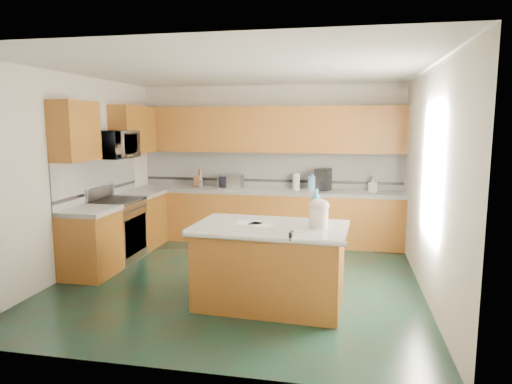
% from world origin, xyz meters
% --- Properties ---
extents(floor, '(4.60, 4.60, 0.00)m').
position_xyz_m(floor, '(0.00, 0.00, 0.00)').
color(floor, black).
rests_on(floor, ground).
extents(ceiling, '(4.60, 4.60, 0.00)m').
position_xyz_m(ceiling, '(0.00, 0.00, 2.70)').
color(ceiling, white).
rests_on(ceiling, ground).
extents(wall_back, '(4.60, 0.04, 2.70)m').
position_xyz_m(wall_back, '(0.00, 2.32, 1.35)').
color(wall_back, white).
rests_on(wall_back, ground).
extents(wall_front, '(4.60, 0.04, 2.70)m').
position_xyz_m(wall_front, '(0.00, -2.32, 1.35)').
color(wall_front, white).
rests_on(wall_front, ground).
extents(wall_left, '(0.04, 4.60, 2.70)m').
position_xyz_m(wall_left, '(-2.32, 0.00, 1.35)').
color(wall_left, white).
rests_on(wall_left, ground).
extents(wall_right, '(0.04, 4.60, 2.70)m').
position_xyz_m(wall_right, '(2.32, 0.00, 1.35)').
color(wall_right, white).
rests_on(wall_right, ground).
extents(back_base_cab, '(4.60, 0.60, 0.86)m').
position_xyz_m(back_base_cab, '(0.00, 2.00, 0.43)').
color(back_base_cab, '#47290A').
rests_on(back_base_cab, ground).
extents(back_countertop, '(4.60, 0.64, 0.06)m').
position_xyz_m(back_countertop, '(0.00, 2.00, 0.89)').
color(back_countertop, white).
rests_on(back_countertop, back_base_cab).
extents(back_upper_cab, '(4.60, 0.33, 0.78)m').
position_xyz_m(back_upper_cab, '(0.00, 2.13, 1.94)').
color(back_upper_cab, '#47290A').
rests_on(back_upper_cab, wall_back).
extents(back_backsplash, '(4.60, 0.02, 0.63)m').
position_xyz_m(back_backsplash, '(0.00, 2.29, 1.24)').
color(back_backsplash, silver).
rests_on(back_backsplash, back_countertop).
extents(back_accent_band, '(4.60, 0.01, 0.05)m').
position_xyz_m(back_accent_band, '(0.00, 2.28, 1.04)').
color(back_accent_band, black).
rests_on(back_accent_band, back_countertop).
extents(left_base_cab_rear, '(0.60, 0.82, 0.86)m').
position_xyz_m(left_base_cab_rear, '(-2.00, 1.29, 0.43)').
color(left_base_cab_rear, '#47290A').
rests_on(left_base_cab_rear, ground).
extents(left_counter_rear, '(0.64, 0.82, 0.06)m').
position_xyz_m(left_counter_rear, '(-2.00, 1.29, 0.89)').
color(left_counter_rear, white).
rests_on(left_counter_rear, left_base_cab_rear).
extents(left_base_cab_front, '(0.60, 0.72, 0.86)m').
position_xyz_m(left_base_cab_front, '(-2.00, -0.24, 0.43)').
color(left_base_cab_front, '#47290A').
rests_on(left_base_cab_front, ground).
extents(left_counter_front, '(0.64, 0.72, 0.06)m').
position_xyz_m(left_counter_front, '(-2.00, -0.24, 0.89)').
color(left_counter_front, white).
rests_on(left_counter_front, left_base_cab_front).
extents(left_backsplash, '(0.02, 2.30, 0.63)m').
position_xyz_m(left_backsplash, '(-2.29, 0.55, 1.24)').
color(left_backsplash, silver).
rests_on(left_backsplash, wall_left).
extents(left_accent_band, '(0.01, 2.30, 0.05)m').
position_xyz_m(left_accent_band, '(-2.28, 0.55, 1.04)').
color(left_accent_band, black).
rests_on(left_accent_band, wall_left).
extents(left_upper_cab_rear, '(0.33, 1.09, 0.78)m').
position_xyz_m(left_upper_cab_rear, '(-2.13, 1.42, 1.94)').
color(left_upper_cab_rear, '#47290A').
rests_on(left_upper_cab_rear, wall_left).
extents(left_upper_cab_front, '(0.33, 0.72, 0.78)m').
position_xyz_m(left_upper_cab_front, '(-2.13, -0.24, 1.94)').
color(left_upper_cab_front, '#47290A').
rests_on(left_upper_cab_front, wall_left).
extents(range_body, '(0.60, 0.76, 0.88)m').
position_xyz_m(range_body, '(-2.00, 0.50, 0.44)').
color(range_body, '#B7B7BC').
rests_on(range_body, ground).
extents(range_oven_door, '(0.02, 0.68, 0.55)m').
position_xyz_m(range_oven_door, '(-1.71, 0.50, 0.40)').
color(range_oven_door, black).
rests_on(range_oven_door, range_body).
extents(range_cooktop, '(0.62, 0.78, 0.04)m').
position_xyz_m(range_cooktop, '(-2.00, 0.50, 0.90)').
color(range_cooktop, black).
rests_on(range_cooktop, range_body).
extents(range_handle, '(0.02, 0.66, 0.02)m').
position_xyz_m(range_handle, '(-1.68, 0.50, 0.78)').
color(range_handle, '#B7B7BC').
rests_on(range_handle, range_body).
extents(range_backguard, '(0.06, 0.76, 0.18)m').
position_xyz_m(range_backguard, '(-2.26, 0.50, 1.02)').
color(range_backguard, '#B7B7BC').
rests_on(range_backguard, range_body).
extents(microwave, '(0.50, 0.73, 0.41)m').
position_xyz_m(microwave, '(-2.00, 0.50, 1.73)').
color(microwave, '#B7B7BC').
rests_on(microwave, wall_left).
extents(island_base, '(1.63, 0.99, 0.86)m').
position_xyz_m(island_base, '(0.53, -0.76, 0.43)').
color(island_base, '#47290A').
rests_on(island_base, ground).
extents(island_top, '(1.74, 1.10, 0.06)m').
position_xyz_m(island_top, '(0.53, -0.76, 0.89)').
color(island_top, white).
rests_on(island_top, island_base).
extents(island_bullnose, '(1.68, 0.16, 0.06)m').
position_xyz_m(island_bullnose, '(0.53, -1.26, 0.89)').
color(island_bullnose, white).
rests_on(island_bullnose, island_base).
extents(treat_jar, '(0.23, 0.23, 0.21)m').
position_xyz_m(treat_jar, '(1.06, -0.76, 1.03)').
color(treat_jar, beige).
rests_on(treat_jar, island_top).
extents(treat_jar_lid, '(0.22, 0.22, 0.14)m').
position_xyz_m(treat_jar_lid, '(1.06, -0.76, 1.16)').
color(treat_jar_lid, beige).
rests_on(treat_jar_lid, treat_jar).
extents(treat_jar_knob, '(0.07, 0.02, 0.02)m').
position_xyz_m(treat_jar_knob, '(1.06, -0.76, 1.21)').
color(treat_jar_knob, tan).
rests_on(treat_jar_knob, treat_jar_lid).
extents(treat_jar_knob_end_l, '(0.04, 0.04, 0.04)m').
position_xyz_m(treat_jar_knob_end_l, '(1.03, -0.76, 1.21)').
color(treat_jar_knob_end_l, tan).
rests_on(treat_jar_knob_end_l, treat_jar_lid).
extents(treat_jar_knob_end_r, '(0.04, 0.04, 0.04)m').
position_xyz_m(treat_jar_knob_end_r, '(1.10, -0.76, 1.21)').
color(treat_jar_knob_end_r, tan).
rests_on(treat_jar_knob_end_r, treat_jar_lid).
extents(soap_bottle_island, '(0.17, 0.17, 0.38)m').
position_xyz_m(soap_bottle_island, '(1.02, -0.46, 1.11)').
color(soap_bottle_island, '#34A8B5').
rests_on(soap_bottle_island, island_top).
extents(paper_sheet_a, '(0.32, 0.27, 0.00)m').
position_xyz_m(paper_sheet_a, '(0.27, -0.68, 0.92)').
color(paper_sheet_a, white).
rests_on(paper_sheet_a, island_top).
extents(paper_sheet_b, '(0.33, 0.29, 0.00)m').
position_xyz_m(paper_sheet_b, '(0.41, -0.76, 0.92)').
color(paper_sheet_b, white).
rests_on(paper_sheet_b, island_top).
extents(clamp_body, '(0.04, 0.10, 0.09)m').
position_xyz_m(clamp_body, '(0.82, -1.24, 0.93)').
color(clamp_body, black).
rests_on(clamp_body, island_top).
extents(clamp_handle, '(0.02, 0.07, 0.02)m').
position_xyz_m(clamp_handle, '(0.82, -1.30, 0.91)').
color(clamp_handle, black).
rests_on(clamp_handle, island_top).
extents(knife_block, '(0.11, 0.15, 0.22)m').
position_xyz_m(knife_block, '(-1.25, 2.05, 1.02)').
color(knife_block, '#472814').
rests_on(knife_block, back_countertop).
extents(utensil_crock, '(0.10, 0.10, 0.13)m').
position_xyz_m(utensil_crock, '(-1.21, 2.08, 0.98)').
color(utensil_crock, black).
rests_on(utensil_crock, back_countertop).
extents(utensil_bundle, '(0.06, 0.06, 0.19)m').
position_xyz_m(utensil_bundle, '(-1.21, 2.08, 1.15)').
color(utensil_bundle, '#472814').
rests_on(utensil_bundle, utensil_crock).
extents(toaster_oven, '(0.41, 0.29, 0.24)m').
position_xyz_m(toaster_oven, '(-0.64, 2.05, 1.04)').
color(toaster_oven, '#B7B7BC').
rests_on(toaster_oven, back_countertop).
extents(toaster_oven_door, '(0.37, 0.01, 0.20)m').
position_xyz_m(toaster_oven_door, '(-0.64, 1.92, 1.04)').
color(toaster_oven_door, black).
rests_on(toaster_oven_door, toaster_oven).
extents(paper_towel, '(0.12, 0.12, 0.28)m').
position_xyz_m(paper_towel, '(0.51, 2.10, 1.06)').
color(paper_towel, white).
rests_on(paper_towel, back_countertop).
extents(paper_towel_base, '(0.18, 0.18, 0.01)m').
position_xyz_m(paper_towel_base, '(0.51, 2.10, 0.93)').
color(paper_towel_base, '#B7B7BC').
rests_on(paper_towel_base, back_countertop).
extents(water_jug, '(0.15, 0.15, 0.25)m').
position_xyz_m(water_jug, '(0.79, 2.06, 1.04)').
color(water_jug, '#619ACD').
rests_on(water_jug, back_countertop).
extents(water_jug_neck, '(0.07, 0.07, 0.04)m').
position_xyz_m(water_jug_neck, '(0.79, 2.06, 1.19)').
color(water_jug_neck, '#619ACD').
rests_on(water_jug_neck, water_jug).
extents(coffee_maker, '(0.29, 0.30, 0.37)m').
position_xyz_m(coffee_maker, '(0.96, 2.08, 1.10)').
color(coffee_maker, black).
rests_on(coffee_maker, back_countertop).
extents(coffee_carafe, '(0.15, 0.15, 0.15)m').
position_xyz_m(coffee_carafe, '(0.96, 2.03, 1.00)').
color(coffee_carafe, black).
rests_on(coffee_carafe, back_countertop).
extents(soap_bottle_back, '(0.15, 0.15, 0.24)m').
position_xyz_m(soap_bottle_back, '(1.78, 2.05, 1.04)').
color(soap_bottle_back, white).
rests_on(soap_bottle_back, back_countertop).
extents(soap_back_cap, '(0.02, 0.02, 0.03)m').
position_xyz_m(soap_back_cap, '(1.78, 2.05, 1.17)').
color(soap_back_cap, red).
rests_on(soap_back_cap, soap_bottle_back).
extents(window_light_proxy, '(0.02, 1.40, 1.10)m').
position_xyz_m(window_light_proxy, '(2.29, -0.20, 1.50)').
color(window_light_proxy, white).
rests_on(window_light_proxy, wall_right).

